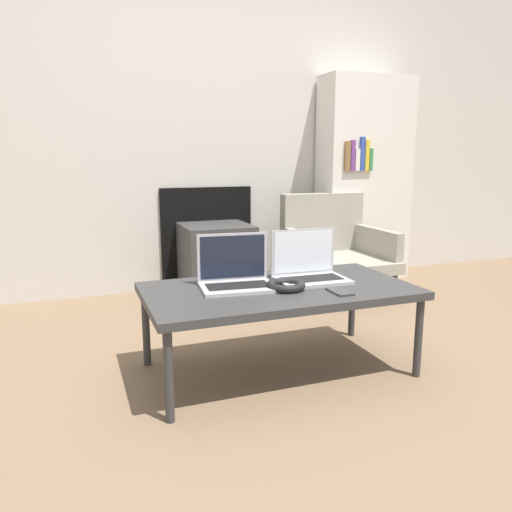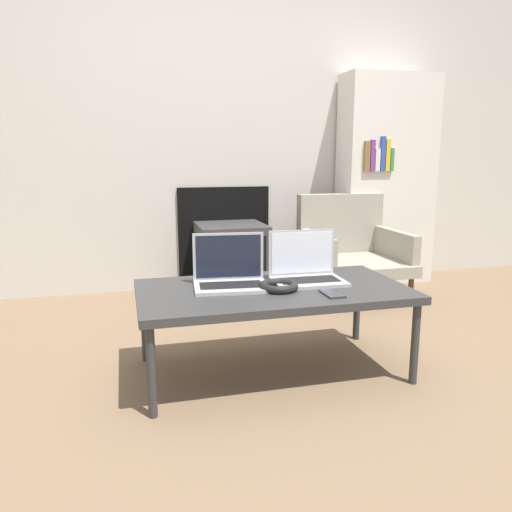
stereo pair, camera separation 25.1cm
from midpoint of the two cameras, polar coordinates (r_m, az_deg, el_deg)
ground_plane at (r=2.24m, az=1.65°, el=-15.24°), size 14.00×14.00×0.00m
wall_back at (r=3.85m, az=-9.46°, el=15.46°), size 7.00×0.08×2.60m
table at (r=2.31m, az=-0.49°, el=-4.35°), size 1.23×0.65×0.41m
laptop_left at (r=2.30m, az=-5.45°, el=-2.27°), size 0.36×0.27×0.24m
laptop_right at (r=2.42m, az=3.10°, el=-1.54°), size 0.34×0.24×0.24m
headphones at (r=2.26m, az=0.24°, el=-3.41°), size 0.18×0.18×0.04m
phone at (r=2.22m, az=6.40°, el=-4.10°), size 0.08×0.13×0.01m
tv at (r=3.65m, az=-6.51°, el=-0.46°), size 0.48×0.49×0.52m
armchair at (r=3.73m, az=6.88°, el=1.31°), size 0.67×0.68×0.72m
bookshelf at (r=4.16m, az=10.52°, el=8.53°), size 0.74×0.32×1.62m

